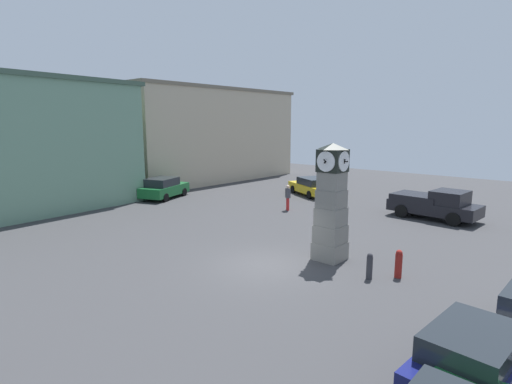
{
  "coord_description": "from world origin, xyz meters",
  "views": [
    {
      "loc": [
        -12.09,
        -10.27,
        5.82
      ],
      "look_at": [
        0.95,
        1.34,
        2.8
      ],
      "focal_mm": 28.0,
      "sensor_mm": 36.0,
      "label": 1
    }
  ],
  "objects_px": {
    "bollard_near_tower": "(370,266)",
    "pickup_truck": "(435,204)",
    "car_near_tower": "(475,357)",
    "car_far_lot": "(164,188)",
    "bollard_mid_row": "(399,264)",
    "pedestrian_near_bench": "(288,196)",
    "clock_tower": "(331,206)",
    "car_end_of_row": "(312,186)"
  },
  "relations": [
    {
      "from": "car_end_of_row",
      "to": "pickup_truck",
      "type": "bearing_deg",
      "value": -100.1
    },
    {
      "from": "car_far_lot",
      "to": "pickup_truck",
      "type": "bearing_deg",
      "value": -68.88
    },
    {
      "from": "clock_tower",
      "to": "pickup_truck",
      "type": "relative_size",
      "value": 0.95
    },
    {
      "from": "car_far_lot",
      "to": "car_end_of_row",
      "type": "bearing_deg",
      "value": -42.11
    },
    {
      "from": "bollard_near_tower",
      "to": "car_end_of_row",
      "type": "height_order",
      "value": "car_end_of_row"
    },
    {
      "from": "bollard_near_tower",
      "to": "car_far_lot",
      "type": "distance_m",
      "value": 20.09
    },
    {
      "from": "bollard_mid_row",
      "to": "pedestrian_near_bench",
      "type": "distance_m",
      "value": 12.4
    },
    {
      "from": "bollard_near_tower",
      "to": "pickup_truck",
      "type": "height_order",
      "value": "pickup_truck"
    },
    {
      "from": "car_near_tower",
      "to": "car_end_of_row",
      "type": "relative_size",
      "value": 0.88
    },
    {
      "from": "pickup_truck",
      "to": "pedestrian_near_bench",
      "type": "bearing_deg",
      "value": 116.15
    },
    {
      "from": "clock_tower",
      "to": "car_near_tower",
      "type": "distance_m",
      "value": 8.82
    },
    {
      "from": "car_far_lot",
      "to": "pedestrian_near_bench",
      "type": "height_order",
      "value": "pedestrian_near_bench"
    },
    {
      "from": "bollard_mid_row",
      "to": "car_near_tower",
      "type": "xyz_separation_m",
      "value": [
        -5.21,
        -3.82,
        0.2
      ]
    },
    {
      "from": "car_near_tower",
      "to": "pickup_truck",
      "type": "height_order",
      "value": "pickup_truck"
    },
    {
      "from": "bollard_near_tower",
      "to": "pickup_truck",
      "type": "relative_size",
      "value": 0.19
    },
    {
      "from": "pickup_truck",
      "to": "pedestrian_near_bench",
      "type": "relative_size",
      "value": 3.04
    },
    {
      "from": "car_near_tower",
      "to": "car_far_lot",
      "type": "xyz_separation_m",
      "value": [
        8.99,
        24.12,
        0.07
      ]
    },
    {
      "from": "bollard_mid_row",
      "to": "pickup_truck",
      "type": "bearing_deg",
      "value": 11.45
    },
    {
      "from": "car_end_of_row",
      "to": "pedestrian_near_bench",
      "type": "xyz_separation_m",
      "value": [
        -5.84,
        -1.94,
        0.24
      ]
    },
    {
      "from": "bollard_near_tower",
      "to": "bollard_mid_row",
      "type": "relative_size",
      "value": 0.93
    },
    {
      "from": "car_near_tower",
      "to": "pedestrian_near_bench",
      "type": "relative_size",
      "value": 2.51
    },
    {
      "from": "bollard_mid_row",
      "to": "car_near_tower",
      "type": "height_order",
      "value": "car_near_tower"
    },
    {
      "from": "bollard_near_tower",
      "to": "car_near_tower",
      "type": "relative_size",
      "value": 0.24
    },
    {
      "from": "bollard_mid_row",
      "to": "car_near_tower",
      "type": "bearing_deg",
      "value": -143.71
    },
    {
      "from": "pickup_truck",
      "to": "car_end_of_row",
      "type": "bearing_deg",
      "value": 79.9
    },
    {
      "from": "bollard_mid_row",
      "to": "car_far_lot",
      "type": "relative_size",
      "value": 0.23
    },
    {
      "from": "car_near_tower",
      "to": "car_end_of_row",
      "type": "distance_m",
      "value": 24.04
    },
    {
      "from": "bollard_mid_row",
      "to": "car_end_of_row",
      "type": "height_order",
      "value": "car_end_of_row"
    },
    {
      "from": "car_end_of_row",
      "to": "pickup_truck",
      "type": "xyz_separation_m",
      "value": [
        -1.81,
        -10.15,
        0.18
      ]
    },
    {
      "from": "bollard_mid_row",
      "to": "car_end_of_row",
      "type": "distance_m",
      "value": 17.62
    },
    {
      "from": "car_near_tower",
      "to": "car_far_lot",
      "type": "bearing_deg",
      "value": 69.56
    },
    {
      "from": "clock_tower",
      "to": "bollard_mid_row",
      "type": "distance_m",
      "value": 3.55
    },
    {
      "from": "bollard_near_tower",
      "to": "pickup_truck",
      "type": "distance_m",
      "value": 11.74
    },
    {
      "from": "bollard_near_tower",
      "to": "car_end_of_row",
      "type": "xyz_separation_m",
      "value": [
        13.46,
        11.58,
        0.23
      ]
    },
    {
      "from": "clock_tower",
      "to": "car_near_tower",
      "type": "xyz_separation_m",
      "value": [
        -5.28,
        -6.88,
        -1.62
      ]
    },
    {
      "from": "car_far_lot",
      "to": "pedestrian_near_bench",
      "type": "relative_size",
      "value": 2.73
    },
    {
      "from": "clock_tower",
      "to": "bollard_near_tower",
      "type": "distance_m",
      "value": 3.1
    },
    {
      "from": "bollard_near_tower",
      "to": "car_far_lot",
      "type": "height_order",
      "value": "car_far_lot"
    },
    {
      "from": "clock_tower",
      "to": "bollard_near_tower",
      "type": "bearing_deg",
      "value": -112.28
    },
    {
      "from": "pickup_truck",
      "to": "pedestrian_near_bench",
      "type": "height_order",
      "value": "pickup_truck"
    },
    {
      "from": "bollard_mid_row",
      "to": "pedestrian_near_bench",
      "type": "height_order",
      "value": "pedestrian_near_bench"
    },
    {
      "from": "car_end_of_row",
      "to": "pickup_truck",
      "type": "relative_size",
      "value": 0.94
    }
  ]
}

